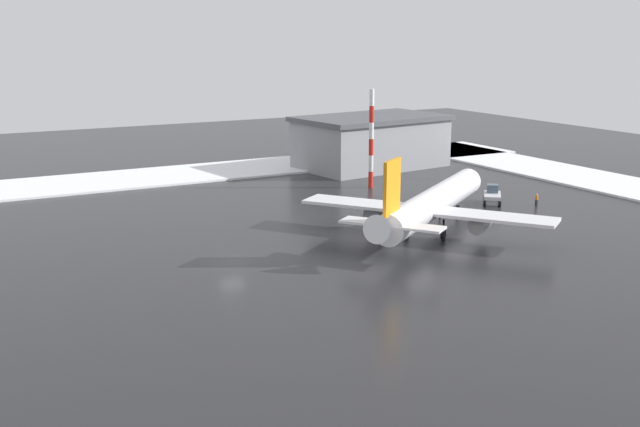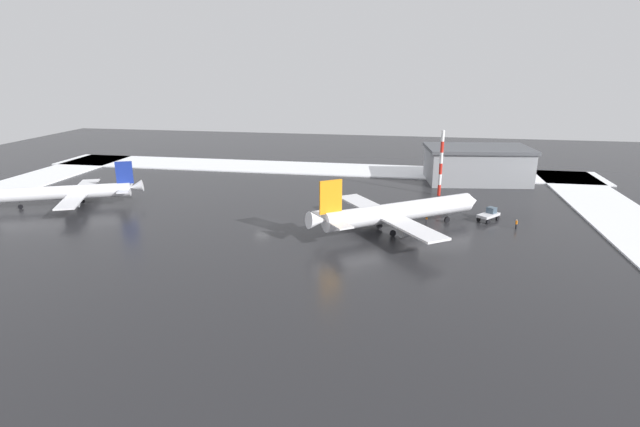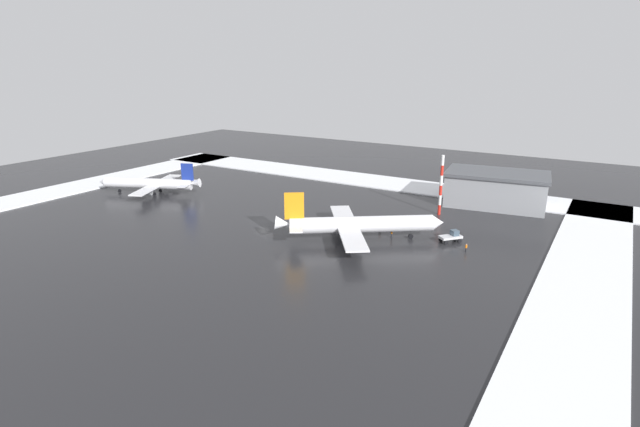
# 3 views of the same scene
# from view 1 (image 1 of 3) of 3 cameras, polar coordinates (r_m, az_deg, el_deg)

# --- Properties ---
(ground_plane) EXTENTS (240.00, 240.00, 0.00)m
(ground_plane) POSITION_cam_1_polar(r_m,az_deg,el_deg) (82.02, -6.29, -3.47)
(ground_plane) COLOR #232326
(snow_bank_far) EXTENTS (152.00, 16.00, 0.32)m
(snow_bank_far) POSITION_cam_1_polar(r_m,az_deg,el_deg) (128.46, -14.93, 2.25)
(snow_bank_far) COLOR white
(snow_bank_far) RESTS_ON ground_plane
(airplane_parked_starboard) EXTENTS (30.51, 26.29, 10.52)m
(airplane_parked_starboard) POSITION_cam_1_polar(r_m,az_deg,el_deg) (93.10, 7.92, 0.68)
(airplane_parked_starboard) COLOR white
(airplane_parked_starboard) RESTS_ON ground_plane
(pushback_tug) EXTENTS (4.65, 4.93, 2.50)m
(pushback_tug) POSITION_cam_1_polar(r_m,az_deg,el_deg) (111.01, 12.16, 1.35)
(pushback_tug) COLOR silver
(pushback_tug) RESTS_ON ground_plane
(ground_crew_near_tug) EXTENTS (0.36, 0.36, 1.71)m
(ground_crew_near_tug) POSITION_cam_1_polar(r_m,az_deg,el_deg) (100.96, 8.53, 0.17)
(ground_crew_near_tug) COLOR black
(ground_crew_near_tug) RESTS_ON ground_plane
(ground_crew_by_nose_gear) EXTENTS (0.36, 0.36, 1.71)m
(ground_crew_by_nose_gear) POSITION_cam_1_polar(r_m,az_deg,el_deg) (110.91, 15.15, 1.01)
(ground_crew_by_nose_gear) COLOR black
(ground_crew_by_nose_gear) RESTS_ON ground_plane
(ground_crew_beside_wing) EXTENTS (0.36, 0.36, 1.71)m
(ground_crew_beside_wing) POSITION_cam_1_polar(r_m,az_deg,el_deg) (100.78, 5.86, 0.22)
(ground_crew_beside_wing) COLOR black
(ground_crew_beside_wing) RESTS_ON ground_plane
(antenna_mast) EXTENTS (0.70, 0.70, 14.60)m
(antenna_mast) POSITION_cam_1_polar(r_m,az_deg,el_deg) (118.90, 3.66, 5.32)
(antenna_mast) COLOR red
(antenna_mast) RESTS_ON ground_plane
(cargo_hangar) EXTENTS (26.77, 18.19, 8.80)m
(cargo_hangar) POSITION_cam_1_polar(r_m,az_deg,el_deg) (137.13, 3.67, 5.13)
(cargo_hangar) COLOR gray
(cargo_hangar) RESTS_ON ground_plane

